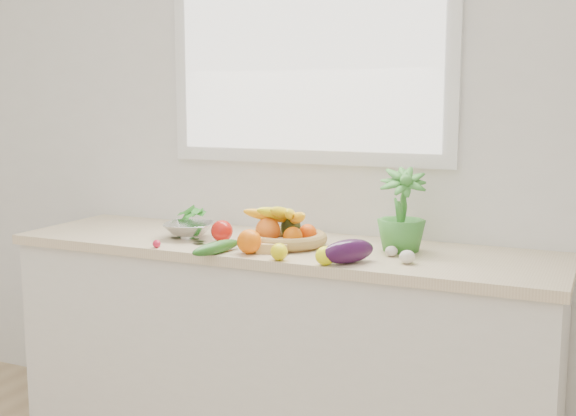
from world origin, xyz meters
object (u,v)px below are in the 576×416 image
at_px(potted_herb, 402,211).
at_px(fruit_basket, 285,233).
at_px(cucumber, 216,248).
at_px(eggplant, 348,251).
at_px(colander_with_spinach, 189,225).
at_px(apple, 222,231).

distance_m(potted_herb, fruit_basket, 0.47).
xyz_separation_m(cucumber, fruit_basket, (0.17, 0.25, 0.03)).
height_order(eggplant, cucumber, eggplant).
bearing_deg(cucumber, colander_with_spinach, 139.24).
xyz_separation_m(apple, fruit_basket, (0.26, 0.04, 0.01)).
xyz_separation_m(cucumber, colander_with_spinach, (-0.26, 0.22, 0.03)).
bearing_deg(cucumber, apple, 114.40).
xyz_separation_m(eggplant, potted_herb, (0.11, 0.27, 0.11)).
relative_size(eggplant, cucumber, 0.83).
bearing_deg(eggplant, potted_herb, 67.38).
height_order(eggplant, colander_with_spinach, colander_with_spinach).
bearing_deg(colander_with_spinach, apple, -4.32).
bearing_deg(apple, colander_with_spinach, 175.68).
height_order(eggplant, potted_herb, potted_herb).
relative_size(potted_herb, fruit_basket, 0.99).
bearing_deg(colander_with_spinach, fruit_basket, 3.95).
relative_size(cucumber, colander_with_spinach, 1.05).
distance_m(apple, cucumber, 0.23).
relative_size(fruit_basket, colander_with_spinach, 1.33).
xyz_separation_m(eggplant, fruit_basket, (-0.34, 0.19, 0.01)).
bearing_deg(apple, fruit_basket, 8.99).
xyz_separation_m(eggplant, cucumber, (-0.50, -0.06, -0.02)).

